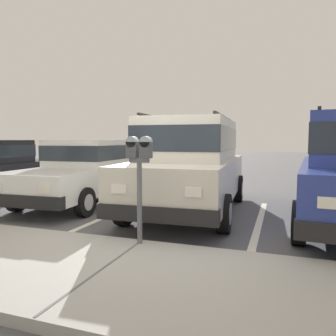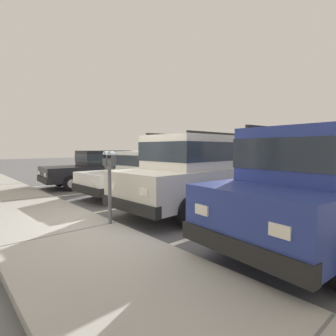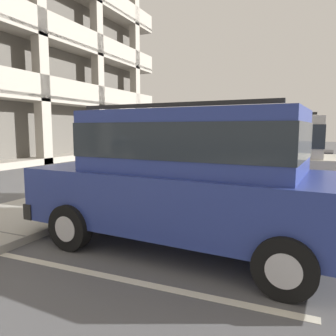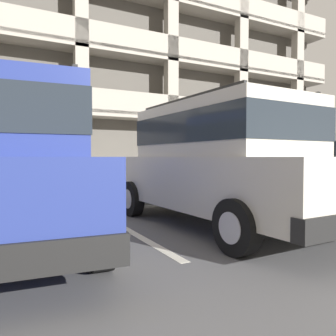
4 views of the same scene
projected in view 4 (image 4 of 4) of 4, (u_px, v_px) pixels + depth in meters
name	position (u px, v px, depth m)	size (l,w,h in m)	color
ground_plane	(157.00, 208.00, 7.53)	(80.00, 80.00, 0.10)	#565659
sidewalk	(136.00, 197.00, 8.68)	(40.00, 2.20, 0.12)	#9E9B93
parking_stall_lines	(248.00, 210.00, 6.96)	(11.93, 4.80, 0.01)	silver
silver_suv	(219.00, 159.00, 5.39)	(2.17, 4.86, 2.03)	beige
red_sedan	(7.00, 160.00, 4.19)	(2.28, 4.91, 2.03)	navy
parking_meter_near	(150.00, 153.00, 7.79)	(0.35, 0.12, 1.47)	#595B60
parking_garage	(61.00, 48.00, 19.20)	(32.00, 10.00, 16.25)	#5C5851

